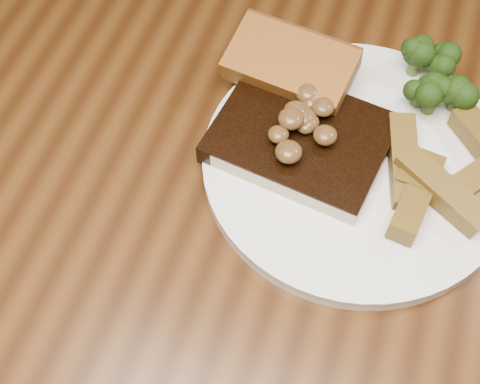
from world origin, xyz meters
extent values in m
cube|color=#44250D|center=(0.00, 0.00, 0.73)|extent=(1.60, 0.90, 0.04)
cube|color=black|center=(0.18, 0.70, 0.41)|extent=(0.48, 0.48, 0.04)
cylinder|color=black|center=(0.05, 0.89, 0.20)|extent=(0.04, 0.04, 0.39)
cylinder|color=black|center=(0.31, 0.50, 0.20)|extent=(0.04, 0.04, 0.39)
cylinder|color=black|center=(-0.01, 0.57, 0.20)|extent=(0.04, 0.04, 0.39)
cylinder|color=white|center=(0.08, 0.07, 0.76)|extent=(0.35, 0.35, 0.01)
cube|color=black|center=(0.03, 0.07, 0.77)|extent=(0.17, 0.14, 0.02)
cube|color=beige|center=(0.03, 0.02, 0.77)|extent=(0.14, 0.03, 0.02)
cube|color=#964F1B|center=(0.00, 0.14, 0.78)|extent=(0.13, 0.08, 0.03)
camera|label=1|loc=(0.09, -0.30, 1.29)|focal=50.00mm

